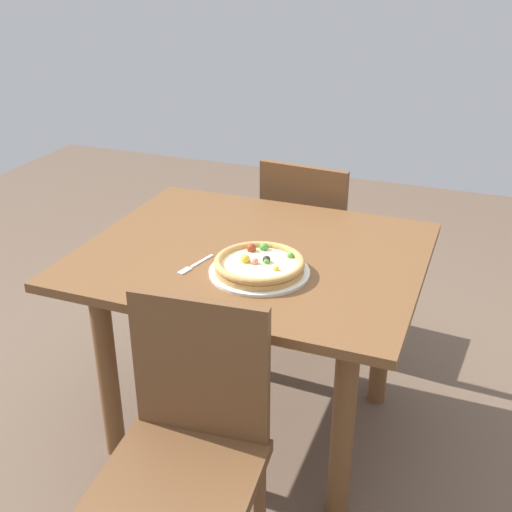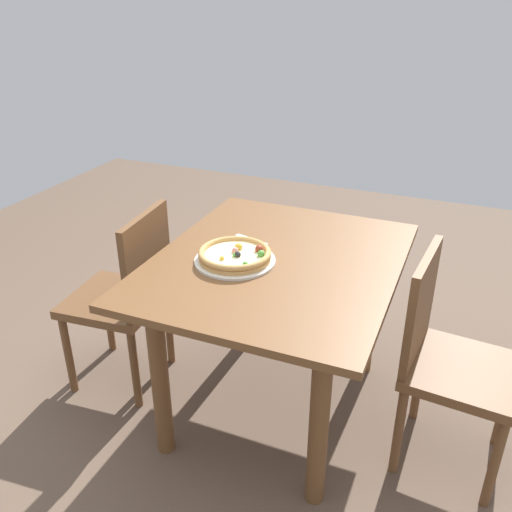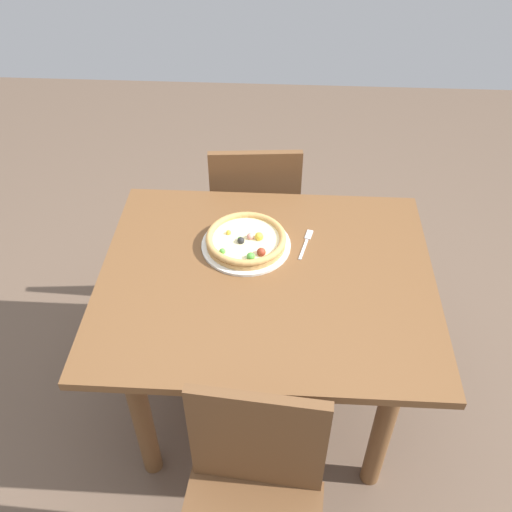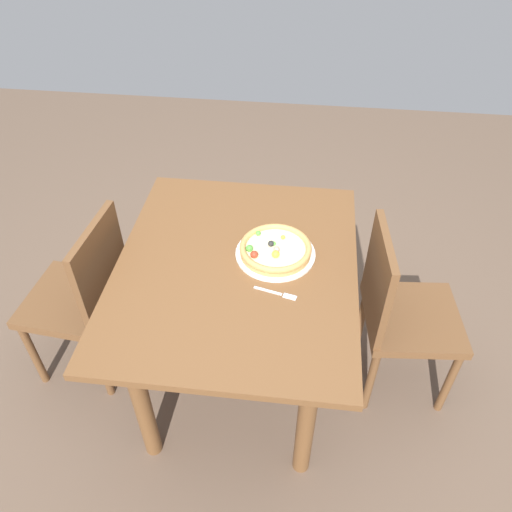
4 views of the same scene
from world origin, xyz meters
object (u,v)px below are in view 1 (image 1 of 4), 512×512
fork (193,266)px  chair_near (311,243)px  dining_table (253,283)px  pizza (259,264)px  plate (259,272)px  chair_far (187,451)px

fork → chair_near: bearing=-175.8°
dining_table → pizza: bearing=118.4°
dining_table → fork: fork is taller
dining_table → chair_near: bearing=-90.9°
plate → chair_far: bearing=90.1°
pizza → chair_far: bearing=90.2°
chair_near → chair_far: 1.37m
plate → fork: plate is taller
plate → pizza: 0.03m
dining_table → chair_far: 0.70m
dining_table → pizza: size_ratio=3.97×
chair_near → chair_far: size_ratio=1.00×
chair_far → dining_table: bearing=-88.2°
chair_near → plate: chair_near is taller
pizza → fork: (0.21, 0.03, -0.03)m
chair_near → pizza: 0.88m
chair_far → pizza: 0.61m
chair_near → chair_far: bearing=-82.0°
dining_table → plate: plate is taller
plate → fork: size_ratio=1.94×
fork → chair_far: bearing=37.0°
chair_near → plate: bearing=-80.2°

